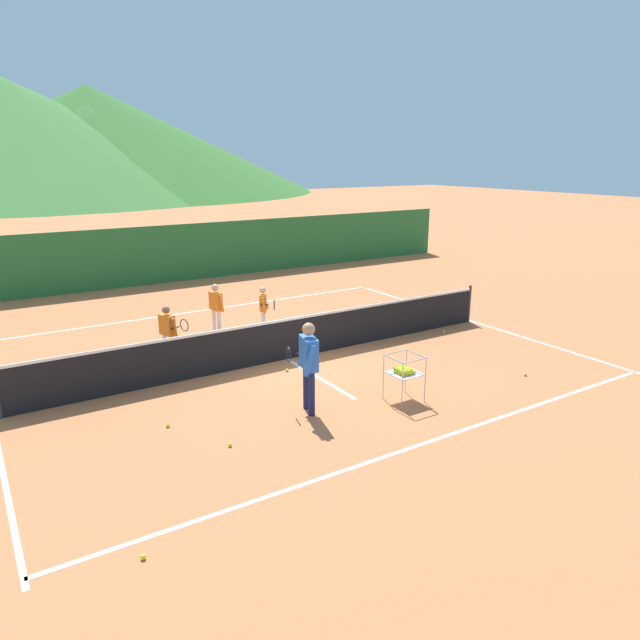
% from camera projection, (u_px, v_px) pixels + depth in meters
% --- Properties ---
extents(ground_plane, '(120.00, 120.00, 0.00)m').
position_uv_depth(ground_plane, '(287.00, 359.00, 13.38)').
color(ground_plane, '#C67042').
extents(line_baseline_near, '(11.99, 0.08, 0.01)m').
position_uv_depth(line_baseline_near, '(428.00, 442.00, 9.50)').
color(line_baseline_near, white).
rests_on(line_baseline_near, ground).
extents(line_baseline_far, '(11.99, 0.08, 0.01)m').
position_uv_depth(line_baseline_far, '(204.00, 310.00, 17.60)').
color(line_baseline_far, white).
rests_on(line_baseline_far, ground).
extents(line_sideline_east, '(0.08, 9.96, 0.01)m').
position_uv_depth(line_sideline_east, '(471.00, 321.00, 16.45)').
color(line_sideline_east, white).
rests_on(line_sideline_east, ground).
extents(line_service_center, '(0.08, 5.45, 0.01)m').
position_uv_depth(line_service_center, '(287.00, 359.00, 13.38)').
color(line_service_center, white).
rests_on(line_service_center, ground).
extents(tennis_net, '(11.81, 0.08, 1.05)m').
position_uv_depth(tennis_net, '(287.00, 339.00, 13.24)').
color(tennis_net, '#333338').
rests_on(tennis_net, ground).
extents(instructor, '(0.44, 0.83, 1.70)m').
position_uv_depth(instructor, '(308.00, 359.00, 10.37)').
color(instructor, '#191E4C').
rests_on(instructor, ground).
extents(student_0, '(0.56, 0.55, 1.33)m').
position_uv_depth(student_0, '(168.00, 329.00, 12.96)').
color(student_0, silver).
rests_on(student_0, ground).
extents(student_1, '(0.26, 0.55, 1.35)m').
position_uv_depth(student_1, '(216.00, 304.00, 15.03)').
color(student_1, silver).
rests_on(student_1, ground).
extents(student_2, '(0.40, 0.69, 1.24)m').
position_uv_depth(student_2, '(264.00, 305.00, 15.17)').
color(student_2, silver).
rests_on(student_2, ground).
extents(ball_cart, '(0.58, 0.58, 0.90)m').
position_uv_depth(ball_cart, '(404.00, 371.00, 10.97)').
color(ball_cart, '#B7B7BC').
rests_on(ball_cart, ground).
extents(tennis_ball_0, '(0.07, 0.07, 0.07)m').
position_uv_depth(tennis_ball_0, '(168.00, 425.00, 10.02)').
color(tennis_ball_0, yellow).
rests_on(tennis_ball_0, ground).
extents(tennis_ball_1, '(0.07, 0.07, 0.07)m').
position_uv_depth(tennis_ball_1, '(444.00, 332.00, 15.33)').
color(tennis_ball_1, yellow).
rests_on(tennis_ball_1, ground).
extents(tennis_ball_2, '(0.07, 0.07, 0.07)m').
position_uv_depth(tennis_ball_2, '(230.00, 445.00, 9.35)').
color(tennis_ball_2, yellow).
rests_on(tennis_ball_2, ground).
extents(tennis_ball_3, '(0.07, 0.07, 0.07)m').
position_uv_depth(tennis_ball_3, '(287.00, 370.00, 12.60)').
color(tennis_ball_3, yellow).
rests_on(tennis_ball_3, ground).
extents(tennis_ball_4, '(0.07, 0.07, 0.07)m').
position_uv_depth(tennis_ball_4, '(143.00, 557.00, 6.74)').
color(tennis_ball_4, yellow).
rests_on(tennis_ball_4, ground).
extents(tennis_ball_5, '(0.07, 0.07, 0.07)m').
position_uv_depth(tennis_ball_5, '(525.00, 374.00, 12.35)').
color(tennis_ball_5, yellow).
rests_on(tennis_ball_5, ground).
extents(windscreen_fence, '(26.38, 0.08, 2.11)m').
position_uv_depth(windscreen_fence, '(156.00, 255.00, 21.00)').
color(windscreen_fence, '#286B33').
rests_on(windscreen_fence, ground).
extents(hill_0, '(55.11, 55.11, 12.92)m').
position_uv_depth(hill_0, '(91.00, 139.00, 72.35)').
color(hill_0, '#38702D').
rests_on(hill_0, ground).
extents(hill_1, '(57.66, 57.66, 13.33)m').
position_uv_depth(hill_1, '(3.00, 136.00, 66.08)').
color(hill_1, '#427A38').
rests_on(hill_1, ground).
extents(hill_2, '(36.02, 36.02, 10.03)m').
position_uv_depth(hill_2, '(90.00, 151.00, 66.67)').
color(hill_2, '#427A38').
rests_on(hill_2, ground).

